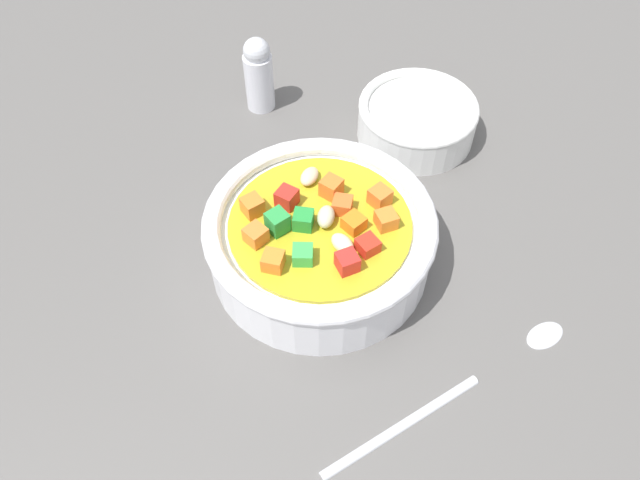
# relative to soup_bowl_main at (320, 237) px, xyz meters

# --- Properties ---
(ground_plane) EXTENTS (1.40, 1.40, 0.02)m
(ground_plane) POSITION_rel_soup_bowl_main_xyz_m (0.00, -0.00, -0.04)
(ground_plane) COLOR #565451
(soup_bowl_main) EXTENTS (0.20, 0.20, 0.07)m
(soup_bowl_main) POSITION_rel_soup_bowl_main_xyz_m (0.00, 0.00, 0.00)
(soup_bowl_main) COLOR white
(soup_bowl_main) RESTS_ON ground_plane
(spoon) EXTENTS (0.10, 0.23, 0.01)m
(spoon) POSITION_rel_soup_bowl_main_xyz_m (-0.15, -0.09, -0.03)
(spoon) COLOR silver
(spoon) RESTS_ON ground_plane
(side_bowl_small) EXTENTS (0.13, 0.13, 0.04)m
(side_bowl_small) POSITION_rel_soup_bowl_main_xyz_m (0.15, -0.13, -0.01)
(side_bowl_small) COLOR white
(side_bowl_small) RESTS_ON ground_plane
(pepper_shaker) EXTENTS (0.03, 0.03, 0.09)m
(pepper_shaker) POSITION_rel_soup_bowl_main_xyz_m (0.23, 0.03, 0.01)
(pepper_shaker) COLOR silver
(pepper_shaker) RESTS_ON ground_plane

